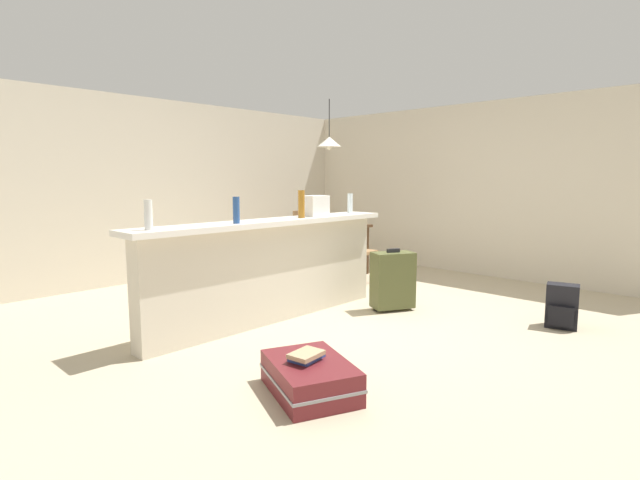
{
  "coord_description": "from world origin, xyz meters",
  "views": [
    {
      "loc": [
        -3.7,
        -3.31,
        1.42
      ],
      "look_at": [
        0.15,
        0.39,
        0.74
      ],
      "focal_mm": 27.2,
      "sensor_mm": 36.0,
      "label": 1
    }
  ],
  "objects_px": {
    "bottle_clear": "(350,203)",
    "suitcase_flat_maroon": "(310,377)",
    "bottle_amber": "(301,204)",
    "dining_table": "(328,232)",
    "suitcase_upright_olive": "(393,280)",
    "bottle_blue": "(236,210)",
    "pendant_lamp": "(329,142)",
    "book_stack": "(306,356)",
    "grocery_bag": "(315,206)",
    "backpack_black": "(562,307)",
    "dining_chair_far_side": "(301,237)",
    "bottle_white": "(148,215)",
    "dining_chair_near_partition": "(353,245)"
  },
  "relations": [
    {
      "from": "bottle_clear",
      "to": "suitcase_flat_maroon",
      "type": "bearing_deg",
      "value": -145.41
    },
    {
      "from": "bottle_amber",
      "to": "dining_table",
      "type": "xyz_separation_m",
      "value": [
        1.69,
        1.2,
        -0.51
      ]
    },
    {
      "from": "suitcase_upright_olive",
      "to": "suitcase_flat_maroon",
      "type": "bearing_deg",
      "value": -158.72
    },
    {
      "from": "bottle_blue",
      "to": "pendant_lamp",
      "type": "bearing_deg",
      "value": 24.67
    },
    {
      "from": "pendant_lamp",
      "to": "bottle_clear",
      "type": "bearing_deg",
      "value": -126.07
    },
    {
      "from": "suitcase_flat_maroon",
      "to": "book_stack",
      "type": "bearing_deg",
      "value": 98.54
    },
    {
      "from": "book_stack",
      "to": "dining_table",
      "type": "bearing_deg",
      "value": 40.87
    },
    {
      "from": "bottle_blue",
      "to": "grocery_bag",
      "type": "xyz_separation_m",
      "value": [
        1.09,
        0.07,
        -0.01
      ]
    },
    {
      "from": "backpack_black",
      "to": "dining_chair_far_side",
      "type": "bearing_deg",
      "value": 85.2
    },
    {
      "from": "bottle_clear",
      "to": "grocery_bag",
      "type": "relative_size",
      "value": 0.87
    },
    {
      "from": "dining_chair_far_side",
      "to": "pendant_lamp",
      "type": "distance_m",
      "value": 1.57
    },
    {
      "from": "bottle_blue",
      "to": "dining_table",
      "type": "relative_size",
      "value": 0.22
    },
    {
      "from": "bottle_blue",
      "to": "dining_chair_far_side",
      "type": "relative_size",
      "value": 0.26
    },
    {
      "from": "bottle_white",
      "to": "dining_table",
      "type": "bearing_deg",
      "value": 19.35
    },
    {
      "from": "dining_table",
      "to": "pendant_lamp",
      "type": "bearing_deg",
      "value": -129.29
    },
    {
      "from": "bottle_white",
      "to": "dining_chair_near_partition",
      "type": "bearing_deg",
      "value": 10.62
    },
    {
      "from": "bottle_amber",
      "to": "dining_chair_far_side",
      "type": "height_order",
      "value": "bottle_amber"
    },
    {
      "from": "bottle_amber",
      "to": "dining_chair_far_side",
      "type": "xyz_separation_m",
      "value": [
        1.73,
        1.8,
        -0.64
      ]
    },
    {
      "from": "dining_table",
      "to": "dining_chair_near_partition",
      "type": "distance_m",
      "value": 0.59
    },
    {
      "from": "dining_chair_near_partition",
      "to": "suitcase_upright_olive",
      "type": "relative_size",
      "value": 1.39
    },
    {
      "from": "dining_chair_far_side",
      "to": "bottle_white",
      "type": "bearing_deg",
      "value": -152.31
    },
    {
      "from": "bottle_amber",
      "to": "suitcase_flat_maroon",
      "type": "height_order",
      "value": "bottle_amber"
    },
    {
      "from": "dining_chair_far_side",
      "to": "book_stack",
      "type": "xyz_separation_m",
      "value": [
        -3.0,
        -3.16,
        -0.26
      ]
    },
    {
      "from": "bottle_amber",
      "to": "grocery_bag",
      "type": "xyz_separation_m",
      "value": [
        0.26,
        0.06,
        -0.03
      ]
    },
    {
      "from": "bottle_white",
      "to": "bottle_clear",
      "type": "distance_m",
      "value": 2.5
    },
    {
      "from": "bottle_white",
      "to": "bottle_amber",
      "type": "distance_m",
      "value": 1.63
    },
    {
      "from": "bottle_amber",
      "to": "dining_chair_near_partition",
      "type": "height_order",
      "value": "bottle_amber"
    },
    {
      "from": "dining_chair_far_side",
      "to": "pendant_lamp",
      "type": "relative_size",
      "value": 1.34
    },
    {
      "from": "suitcase_upright_olive",
      "to": "bottle_blue",
      "type": "bearing_deg",
      "value": 160.94
    },
    {
      "from": "bottle_blue",
      "to": "suitcase_upright_olive",
      "type": "relative_size",
      "value": 0.36
    },
    {
      "from": "bottle_blue",
      "to": "bottle_white",
      "type": "bearing_deg",
      "value": 176.42
    },
    {
      "from": "dining_chair_far_side",
      "to": "book_stack",
      "type": "height_order",
      "value": "dining_chair_far_side"
    },
    {
      "from": "pendant_lamp",
      "to": "backpack_black",
      "type": "distance_m",
      "value": 3.65
    },
    {
      "from": "bottle_amber",
      "to": "dining_chair_far_side",
      "type": "relative_size",
      "value": 0.3
    },
    {
      "from": "bottle_clear",
      "to": "suitcase_upright_olive",
      "type": "distance_m",
      "value": 1.04
    },
    {
      "from": "bottle_amber",
      "to": "backpack_black",
      "type": "xyz_separation_m",
      "value": [
        1.4,
        -2.11,
        -0.95
      ]
    },
    {
      "from": "bottle_white",
      "to": "bottle_clear",
      "type": "xyz_separation_m",
      "value": [
        2.5,
        0.05,
        -0.01
      ]
    },
    {
      "from": "bottle_white",
      "to": "suitcase_upright_olive",
      "type": "xyz_separation_m",
      "value": [
        2.44,
        -0.61,
        -0.8
      ]
    },
    {
      "from": "pendant_lamp",
      "to": "suitcase_upright_olive",
      "type": "xyz_separation_m",
      "value": [
        -0.8,
        -1.68,
        -1.59
      ]
    },
    {
      "from": "dining_chair_far_side",
      "to": "pendant_lamp",
      "type": "height_order",
      "value": "pendant_lamp"
    },
    {
      "from": "backpack_black",
      "to": "dining_chair_near_partition",
      "type": "bearing_deg",
      "value": 86.23
    },
    {
      "from": "book_stack",
      "to": "backpack_black",
      "type": "bearing_deg",
      "value": -15.76
    },
    {
      "from": "bottle_amber",
      "to": "pendant_lamp",
      "type": "bearing_deg",
      "value": 34.45
    },
    {
      "from": "book_stack",
      "to": "pendant_lamp",
      "type": "bearing_deg",
      "value": 40.54
    },
    {
      "from": "dining_table",
      "to": "suitcase_flat_maroon",
      "type": "bearing_deg",
      "value": -138.79
    },
    {
      "from": "bottle_blue",
      "to": "suitcase_upright_olive",
      "type": "xyz_separation_m",
      "value": [
        1.63,
        -0.56,
        -0.8
      ]
    },
    {
      "from": "grocery_bag",
      "to": "bottle_amber",
      "type": "bearing_deg",
      "value": -167.78
    },
    {
      "from": "bottle_blue",
      "to": "suitcase_upright_olive",
      "type": "distance_m",
      "value": 1.9
    },
    {
      "from": "dining_chair_near_partition",
      "to": "pendant_lamp",
      "type": "bearing_deg",
      "value": 87.46
    },
    {
      "from": "dining_table",
      "to": "pendant_lamp",
      "type": "relative_size",
      "value": 1.58
    }
  ]
}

